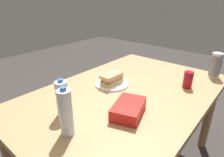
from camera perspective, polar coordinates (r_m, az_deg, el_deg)
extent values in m
cube|color=tan|center=(1.36, 4.36, -4.57)|extent=(1.56, 1.01, 0.04)
cylinder|color=#977049|center=(2.25, 5.83, -3.04)|extent=(0.07, 0.07, 0.69)
cylinder|color=#977049|center=(1.98, 26.77, -9.85)|extent=(0.07, 0.07, 0.69)
cylinder|color=white|center=(1.44, 0.00, -1.60)|extent=(0.25, 0.25, 0.01)
cube|color=#DBB26B|center=(1.44, 0.00, -0.95)|extent=(0.17, 0.09, 0.02)
cube|color=#599E3F|center=(1.43, 0.00, -0.37)|extent=(0.16, 0.09, 0.01)
cube|color=#C6727A|center=(1.42, 0.00, 0.15)|extent=(0.16, 0.09, 0.02)
cube|color=yellow|center=(1.42, 0.00, 0.63)|extent=(0.15, 0.08, 0.01)
cube|color=#DBB26B|center=(1.40, -0.14, 0.99)|extent=(0.17, 0.09, 0.02)
cylinder|color=maroon|center=(1.48, 21.71, -0.36)|extent=(0.07, 0.07, 0.12)
cube|color=red|center=(1.09, 4.94, -8.97)|extent=(0.27, 0.21, 0.07)
cylinder|color=silver|center=(1.09, -14.56, -5.84)|extent=(0.07, 0.07, 0.20)
cylinder|color=blue|center=(1.04, -15.16, -0.61)|extent=(0.03, 0.03, 0.02)
cylinder|color=silver|center=(1.78, 28.16, 1.87)|extent=(0.08, 0.08, 0.09)
cylinder|color=silver|center=(1.77, 28.27, 2.41)|extent=(0.08, 0.08, 0.09)
cylinder|color=silver|center=(1.76, 28.38, 2.95)|extent=(0.08, 0.08, 0.09)
cylinder|color=silver|center=(1.76, 28.49, 3.50)|extent=(0.08, 0.08, 0.09)
cylinder|color=silver|center=(1.75, 28.60, 4.05)|extent=(0.08, 0.08, 0.09)
cylinder|color=silver|center=(1.75, 28.72, 4.61)|extent=(0.08, 0.08, 0.09)
cylinder|color=silver|center=(1.74, 28.83, 5.16)|extent=(0.08, 0.08, 0.09)
cylinder|color=silver|center=(0.93, -13.60, -9.94)|extent=(0.07, 0.07, 0.23)
cylinder|color=blue|center=(0.87, -14.38, -3.02)|extent=(0.03, 0.03, 0.02)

